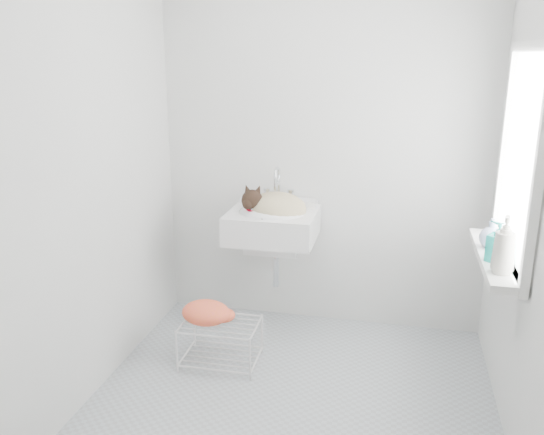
% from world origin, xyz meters
% --- Properties ---
extents(floor, '(2.20, 2.00, 0.02)m').
position_xyz_m(floor, '(0.00, 0.00, 0.00)').
color(floor, '#A3ABB0').
rests_on(floor, ground).
extents(back_wall, '(2.20, 0.02, 2.50)m').
position_xyz_m(back_wall, '(0.00, 1.00, 1.25)').
color(back_wall, silver).
rests_on(back_wall, ground).
extents(right_wall, '(0.02, 2.00, 2.50)m').
position_xyz_m(right_wall, '(1.10, 0.00, 1.25)').
color(right_wall, silver).
rests_on(right_wall, ground).
extents(left_wall, '(0.02, 2.00, 2.50)m').
position_xyz_m(left_wall, '(-1.10, 0.00, 1.25)').
color(left_wall, silver).
rests_on(left_wall, ground).
extents(window_glass, '(0.01, 0.80, 1.00)m').
position_xyz_m(window_glass, '(1.09, 0.20, 1.35)').
color(window_glass, white).
rests_on(window_glass, right_wall).
extents(window_frame, '(0.04, 0.90, 1.10)m').
position_xyz_m(window_frame, '(1.07, 0.20, 1.35)').
color(window_frame, white).
rests_on(window_frame, right_wall).
extents(windowsill, '(0.16, 0.88, 0.04)m').
position_xyz_m(windowsill, '(1.01, 0.20, 0.83)').
color(windowsill, white).
rests_on(windowsill, right_wall).
extents(sink, '(0.57, 0.50, 0.23)m').
position_xyz_m(sink, '(-0.29, 0.74, 0.85)').
color(sink, white).
rests_on(sink, back_wall).
extents(faucet, '(0.21, 0.15, 0.21)m').
position_xyz_m(faucet, '(-0.29, 0.92, 0.99)').
color(faucet, silver).
rests_on(faucet, sink).
extents(cat, '(0.42, 0.34, 0.26)m').
position_xyz_m(cat, '(-0.27, 0.72, 0.89)').
color(cat, '#C5B58E').
rests_on(cat, sink).
extents(wire_rack, '(0.46, 0.32, 0.27)m').
position_xyz_m(wire_rack, '(-0.50, 0.24, 0.15)').
color(wire_rack, silver).
rests_on(wire_rack, floor).
extents(towel, '(0.33, 0.25, 0.12)m').
position_xyz_m(towel, '(-0.59, 0.23, 0.30)').
color(towel, orange).
rests_on(towel, wire_rack).
extents(bottle_a, '(0.11, 0.11, 0.23)m').
position_xyz_m(bottle_a, '(1.00, -0.07, 0.85)').
color(bottle_a, beige).
rests_on(bottle_a, windowsill).
extents(bottle_b, '(0.13, 0.13, 0.20)m').
position_xyz_m(bottle_b, '(1.00, 0.09, 0.85)').
color(bottle_b, teal).
rests_on(bottle_b, windowsill).
extents(bottle_c, '(0.13, 0.13, 0.16)m').
position_xyz_m(bottle_c, '(1.00, 0.31, 0.85)').
color(bottle_c, '#B1BBE1').
rests_on(bottle_c, windowsill).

